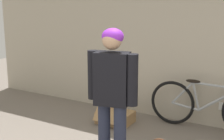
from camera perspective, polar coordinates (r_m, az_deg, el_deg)
wall_back at (r=4.91m, az=13.93°, el=5.28°), size 8.00×0.07×2.60m
person at (r=3.40m, az=0.01°, el=-3.40°), size 0.61×0.29×1.61m
bicycle at (r=4.82m, az=17.10°, el=-6.42°), size 1.76×0.46×0.76m
cardboard_box at (r=4.98m, az=0.60°, el=-8.60°), size 0.52×0.49×0.26m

